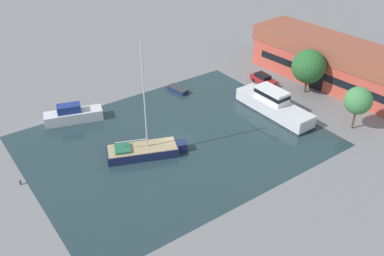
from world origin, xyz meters
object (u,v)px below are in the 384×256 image
(warehouse_building, at_px, (333,62))
(quay_tree_near_building, at_px, (309,66))
(parked_car, at_px, (263,79))
(sailboat_moored, at_px, (144,150))
(motor_cruiser, at_px, (273,105))
(cabin_boat, at_px, (73,115))
(quay_tree_by_water, at_px, (358,101))
(small_dinghy, at_px, (178,90))

(warehouse_building, bearing_deg, quay_tree_near_building, -94.04)
(parked_car, bearing_deg, sailboat_moored, 16.06)
(sailboat_moored, xyz_separation_m, motor_cruiser, (1.81, 20.03, 0.65))
(quay_tree_near_building, bearing_deg, warehouse_building, 90.79)
(warehouse_building, bearing_deg, parked_car, -127.24)
(warehouse_building, height_order, cabin_boat, warehouse_building)
(quay_tree_by_water, bearing_deg, cabin_boat, -128.41)
(sailboat_moored, relative_size, cabin_boat, 1.77)
(warehouse_building, relative_size, motor_cruiser, 2.24)
(quay_tree_near_building, relative_size, parked_car, 1.44)
(warehouse_building, distance_m, parked_car, 11.30)
(quay_tree_near_building, xyz_separation_m, sailboat_moored, (0.06, -28.90, -3.61))
(motor_cruiser, bearing_deg, parked_car, 53.90)
(quay_tree_by_water, xyz_separation_m, sailboat_moored, (-10.90, -25.94, -3.50))
(quay_tree_by_water, height_order, parked_car, quay_tree_by_water)
(warehouse_building, height_order, small_dinghy, warehouse_building)
(quay_tree_by_water, height_order, cabin_boat, quay_tree_by_water)
(sailboat_moored, distance_m, small_dinghy, 17.37)
(quay_tree_near_building, xyz_separation_m, cabin_boat, (-12.67, -32.76, -3.35))
(quay_tree_by_water, relative_size, motor_cruiser, 0.48)
(sailboat_moored, xyz_separation_m, cabin_boat, (-12.73, -3.87, 0.27))
(quay_tree_by_water, bearing_deg, parked_car, -178.87)
(warehouse_building, relative_size, quay_tree_near_building, 4.09)
(quay_tree_by_water, xyz_separation_m, small_dinghy, (-22.59, -13.10, -3.85))
(quay_tree_near_building, distance_m, parked_car, 7.66)
(motor_cruiser, bearing_deg, sailboat_moored, 174.19)
(quay_tree_near_building, height_order, motor_cruiser, quay_tree_near_building)
(warehouse_building, bearing_deg, cabin_boat, -112.83)
(quay_tree_by_water, distance_m, cabin_boat, 38.18)
(quay_tree_near_building, distance_m, motor_cruiser, 9.53)
(warehouse_building, distance_m, quay_tree_by_water, 14.22)
(quay_tree_by_water, bearing_deg, sailboat_moored, -112.80)
(warehouse_building, distance_m, cabin_boat, 40.81)
(quay_tree_near_building, distance_m, quay_tree_by_water, 11.36)
(motor_cruiser, xyz_separation_m, cabin_boat, (-14.54, -23.90, -0.39))
(cabin_boat, bearing_deg, motor_cruiser, 76.32)
(cabin_boat, bearing_deg, quay_tree_by_water, 69.22)
(sailboat_moored, bearing_deg, quay_tree_near_building, 112.16)
(warehouse_building, xyz_separation_m, cabin_boat, (-12.59, -38.73, -2.56))
(warehouse_building, xyz_separation_m, sailboat_moored, (0.15, -34.86, -2.82))
(quay_tree_near_building, distance_m, cabin_boat, 35.29)
(quay_tree_near_building, xyz_separation_m, quay_tree_by_water, (10.97, -2.96, -0.11))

